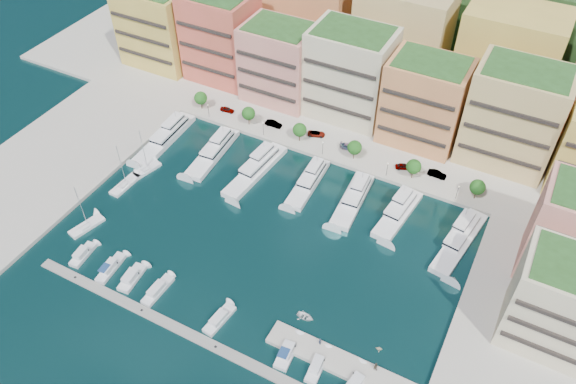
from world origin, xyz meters
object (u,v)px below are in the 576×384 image
at_px(yacht_6, 461,238).
at_px(car_4, 404,166).
at_px(yacht_4, 354,197).
at_px(car_0, 227,110).
at_px(lamppost_3, 387,167).
at_px(tender_3, 379,348).
at_px(cruiser_1, 111,268).
at_px(tree_4, 414,167).
at_px(tender_0, 305,317).
at_px(yacht_1, 214,151).
at_px(yacht_5, 399,211).
at_px(person_0, 320,341).
at_px(sailboat_1, 125,185).
at_px(cruiser_7, 287,352).
at_px(sailboat_0, 87,226).
at_px(tree_5, 478,187).
at_px(tree_2, 300,130).
at_px(yacht_3, 309,180).
at_px(cruiser_0, 83,255).
at_px(tree_1, 248,113).
at_px(person_1, 375,366).
at_px(tree_0, 201,98).
at_px(cruiser_3, 158,290).
at_px(lamppost_2, 323,146).
at_px(car_3, 349,147).
at_px(lamppost_1, 263,127).
at_px(cruiser_2, 132,278).
at_px(cruiser_9, 355,384).
at_px(cruiser_8, 317,366).
at_px(tree_3, 355,148).
at_px(lamppost_4, 458,190).
at_px(lamppost_0, 208,109).
at_px(car_5, 437,174).

relative_size(yacht_6, car_4, 5.29).
relative_size(yacht_4, car_0, 4.87).
bearing_deg(lamppost_3, tender_3, -70.89).
xyz_separation_m(yacht_4, cruiser_1, (-38.59, -44.50, -0.52)).
relative_size(tree_4, tender_0, 1.57).
xyz_separation_m(yacht_1, tender_3, (60.47, -34.62, -0.72)).
height_order(yacht_5, person_0, yacht_5).
distance_m(yacht_5, sailboat_1, 68.45).
relative_size(cruiser_7, sailboat_0, 0.61).
bearing_deg(tree_5, tree_2, 180.00).
bearing_deg(yacht_3, cruiser_0, -127.36).
relative_size(yacht_4, tender_0, 5.59).
bearing_deg(yacht_5, tree_1, 165.25).
distance_m(person_0, person_1, 11.38).
bearing_deg(yacht_1, tender_0, -37.98).
bearing_deg(tree_0, cruiser_3, -64.28).
bearing_deg(yacht_4, cruiser_0, -136.36).
xyz_separation_m(tree_4, yacht_5, (1.25, -12.96, -3.53)).
height_order(tree_5, lamppost_2, tree_5).
xyz_separation_m(tree_0, lamppost_3, (58.00, -2.30, -0.92)).
distance_m(yacht_1, cruiser_7, 62.78).
distance_m(tree_2, car_3, 13.99).
bearing_deg(lamppost_1, tree_5, 2.27).
bearing_deg(lamppost_2, tree_2, 163.96).
relative_size(yacht_5, cruiser_3, 2.22).
xyz_separation_m(yacht_3, cruiser_2, (-20.40, -44.88, -0.66)).
height_order(lamppost_3, person_0, lamppost_3).
distance_m(yacht_1, cruiser_9, 73.53).
height_order(yacht_4, cruiser_0, yacht_4).
bearing_deg(tree_0, yacht_1, -46.50).
bearing_deg(cruiser_8, tree_3, 106.54).
xyz_separation_m(tender_0, car_4, (2.61, 51.71, 1.36)).
distance_m(cruiser_3, person_0, 36.07).
bearing_deg(sailboat_1, tender_3, -10.37).
bearing_deg(lamppost_4, tender_0, -110.52).
relative_size(cruiser_7, tender_0, 2.25).
relative_size(yacht_3, sailboat_1, 1.45).
relative_size(lamppost_4, cruiser_3, 0.49).
height_order(tree_0, cruiser_1, tree_0).
bearing_deg(lamppost_0, lamppost_2, 0.00).
height_order(tree_2, cruiser_1, tree_2).
xyz_separation_m(yacht_5, car_5, (4.24, 16.34, 0.57)).
bearing_deg(yacht_1, tree_1, 81.20).
distance_m(yacht_5, person_1, 42.06).
relative_size(tree_3, yacht_3, 0.29).
bearing_deg(cruiser_3, yacht_6, 39.53).
xyz_separation_m(lamppost_3, cruiser_2, (-36.92, -55.78, -3.28)).
bearing_deg(lamppost_4, yacht_4, -152.94).
height_order(tender_3, car_0, car_0).
xyz_separation_m(yacht_6, cruiser_1, (-65.38, -43.47, -0.64)).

